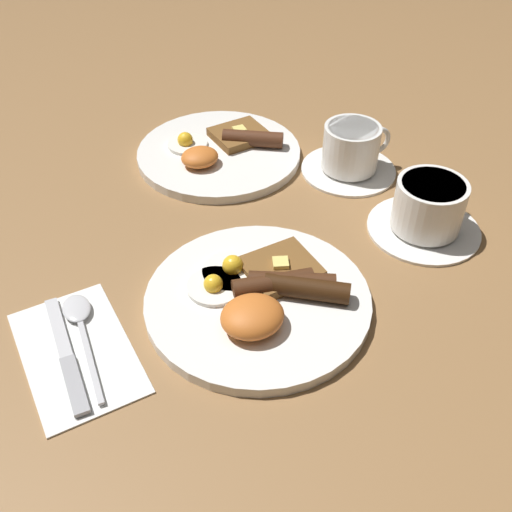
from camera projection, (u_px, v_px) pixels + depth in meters
The scene contains 8 objects.
ground_plane at pixel (258, 305), 0.75m from camera, with size 3.00×3.00×0.00m, color olive.
breakfast_plate_near at pixel (261, 297), 0.74m from camera, with size 0.28×0.28×0.05m.
breakfast_plate_far at pixel (220, 151), 1.00m from camera, with size 0.27×0.27×0.04m.
teacup_near at pixel (428, 210), 0.84m from camera, with size 0.16×0.16×0.08m.
teacup_far at pixel (351, 152), 0.96m from camera, with size 0.15×0.15×0.08m.
napkin at pixel (77, 351), 0.69m from camera, with size 0.12×0.19×0.01m, color white.
knife at pixel (67, 359), 0.68m from camera, with size 0.02×0.18×0.01m.
spoon at pixel (79, 319), 0.72m from camera, with size 0.03×0.17×0.01m.
Camera 1 is at (-0.21, -0.48, 0.54)m, focal length 42.00 mm.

